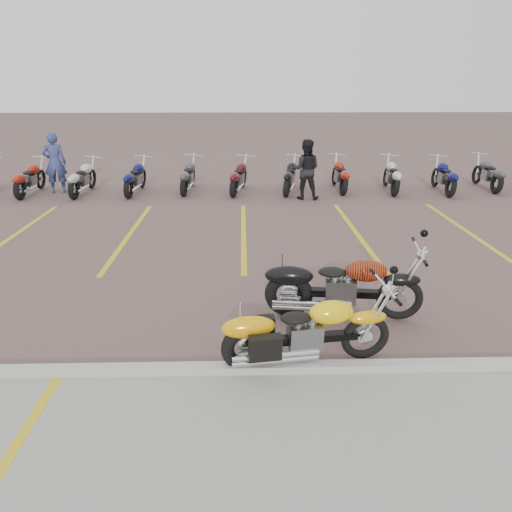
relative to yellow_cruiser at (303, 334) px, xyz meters
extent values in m
plane|color=brown|center=(-0.73, 1.83, -0.45)|extent=(100.00, 100.00, 0.00)
cube|color=#ADAAA3|center=(-0.73, -0.17, -0.39)|extent=(60.00, 0.18, 0.12)
torus|color=black|center=(0.82, 0.12, -0.13)|extent=(0.65, 0.20, 0.64)
torus|color=black|center=(-0.70, -0.10, -0.13)|extent=(0.70, 0.26, 0.68)
cube|color=black|center=(0.06, 0.01, -0.07)|extent=(1.29, 0.30, 0.10)
cube|color=slate|center=(0.01, 0.00, -0.01)|extent=(0.45, 0.35, 0.34)
ellipsoid|color=yellow|center=(0.33, 0.05, 0.28)|extent=(0.61, 0.39, 0.30)
ellipsoid|color=black|center=(-0.12, -0.02, 0.24)|extent=(0.42, 0.31, 0.12)
torus|color=black|center=(1.60, 1.22, -0.11)|extent=(0.71, 0.20, 0.70)
torus|color=black|center=(-0.05, 1.42, -0.11)|extent=(0.76, 0.27, 0.74)
cube|color=black|center=(0.77, 1.32, -0.04)|extent=(1.40, 0.30, 0.11)
cube|color=slate|center=(0.72, 1.33, 0.02)|extent=(0.49, 0.37, 0.36)
ellipsoid|color=black|center=(1.07, 1.28, 0.34)|extent=(0.66, 0.41, 0.32)
ellipsoid|color=black|center=(0.58, 1.34, 0.30)|extent=(0.45, 0.33, 0.13)
imported|color=navy|center=(-6.73, 10.56, 0.51)|extent=(0.79, 0.62, 1.92)
imported|color=black|center=(1.17, 9.45, 0.45)|extent=(0.98, 0.83, 1.80)
camera|label=1|loc=(-0.74, -5.57, 3.02)|focal=35.00mm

